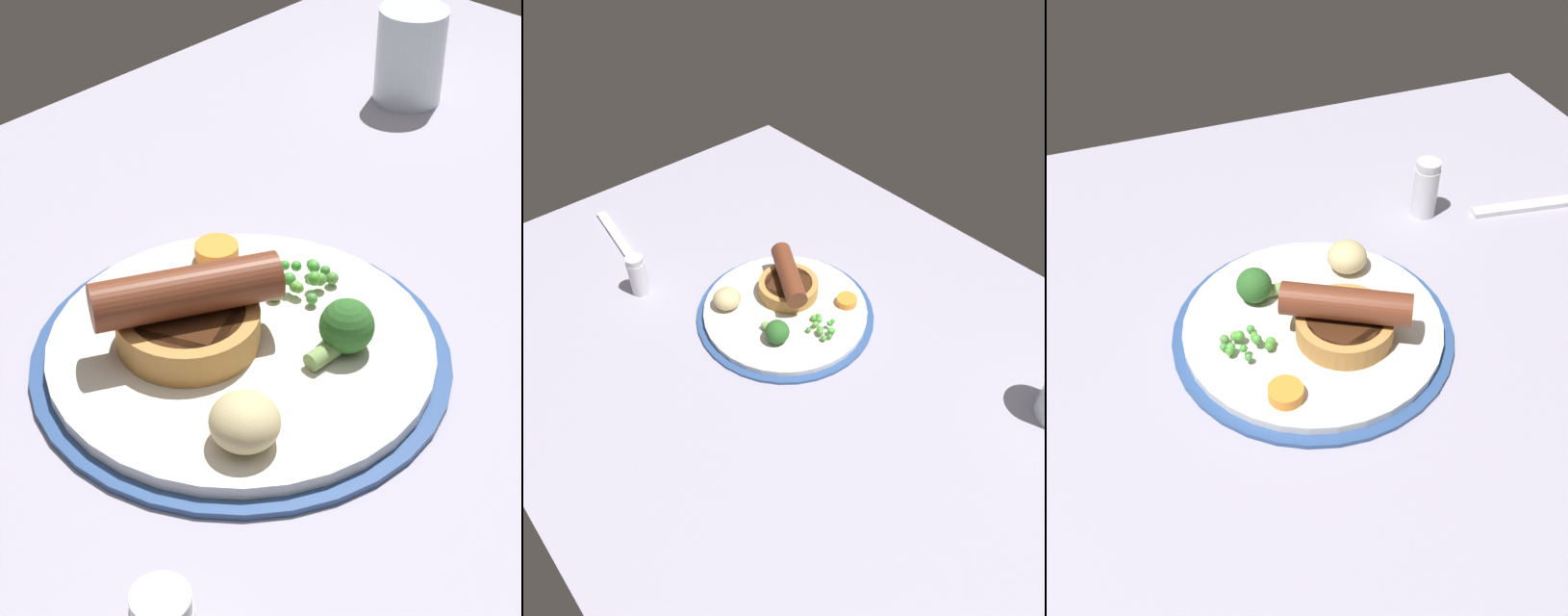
# 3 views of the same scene
# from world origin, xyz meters

# --- Properties ---
(dining_table) EXTENTS (1.10, 0.80, 0.03)m
(dining_table) POSITION_xyz_m (0.00, 0.00, 0.01)
(dining_table) COLOR #9E99AD
(dining_table) RESTS_ON ground
(dinner_plate) EXTENTS (0.27, 0.27, 0.01)m
(dinner_plate) POSITION_xyz_m (0.06, -0.02, 0.04)
(dinner_plate) COLOR #2D4C84
(dinner_plate) RESTS_ON dining_table
(sausage_pudding) EXTENTS (0.12, 0.09, 0.05)m
(sausage_pudding) POSITION_xyz_m (0.08, -0.05, 0.07)
(sausage_pudding) COLOR #BC8442
(sausage_pudding) RESTS_ON dinner_plate
(pea_pile) EXTENTS (0.05, 0.04, 0.02)m
(pea_pile) POSITION_xyz_m (-0.01, -0.03, 0.05)
(pea_pile) COLOR green
(pea_pile) RESTS_ON dinner_plate
(broccoli_floret_near) EXTENTS (0.05, 0.03, 0.03)m
(broccoli_floret_near) POSITION_xyz_m (0.02, 0.03, 0.06)
(broccoli_floret_near) COLOR #2D6628
(broccoli_floret_near) RESTS_ON dinner_plate
(potato_chunk_1) EXTENTS (0.06, 0.06, 0.03)m
(potato_chunk_1) POSITION_xyz_m (0.12, 0.04, 0.06)
(potato_chunk_1) COLOR #CCB77F
(potato_chunk_1) RESTS_ON dinner_plate
(carrot_slice_2) EXTENTS (0.04, 0.04, 0.01)m
(carrot_slice_2) POSITION_xyz_m (0.01, -0.10, 0.05)
(carrot_slice_2) COLOR orange
(carrot_slice_2) RESTS_ON dinner_plate
(drinking_glass) EXTENTS (0.06, 0.06, 0.09)m
(drinking_glass) POSITION_xyz_m (-0.31, -0.17, 0.07)
(drinking_glass) COLOR silver
(drinking_glass) RESTS_ON dining_table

